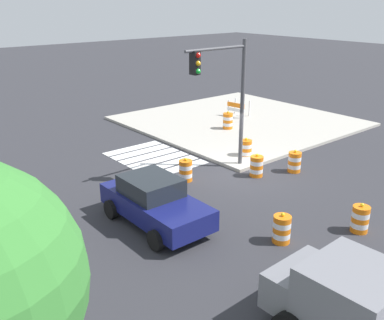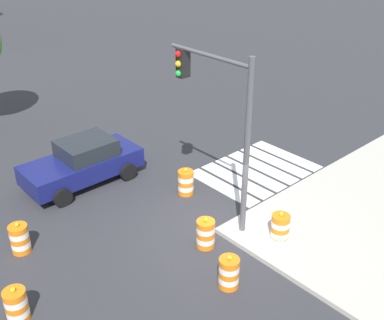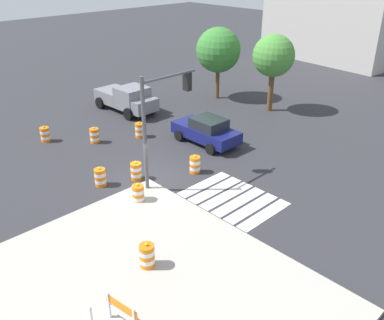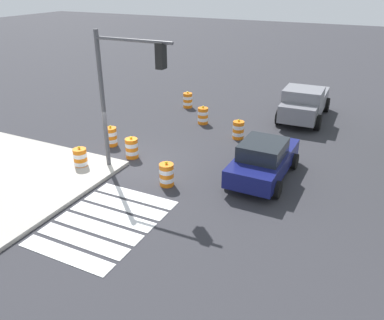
{
  "view_description": "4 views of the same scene",
  "coord_description": "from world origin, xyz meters",
  "views": [
    {
      "loc": [
        -12.53,
        13.13,
        7.23
      ],
      "look_at": [
        -0.46,
        3.12,
        1.47
      ],
      "focal_mm": 41.4,
      "sensor_mm": 36.0,
      "label": 1
    },
    {
      "loc": [
        -8.69,
        -8.62,
        9.06
      ],
      "look_at": [
        1.38,
        2.62,
        1.06
      ],
      "focal_mm": 44.6,
      "sensor_mm": 36.0,
      "label": 2
    },
    {
      "loc": [
        14.87,
        -11.31,
        10.44
      ],
      "look_at": [
        1.86,
        1.19,
        1.49
      ],
      "focal_mm": 39.37,
      "sensor_mm": 36.0,
      "label": 3
    },
    {
      "loc": [
        12.5,
        9.21,
        7.43
      ],
      "look_at": [
        -0.26,
        2.91,
        0.72
      ],
      "focal_mm": 36.74,
      "sensor_mm": 36.0,
      "label": 4
    }
  ],
  "objects": [
    {
      "name": "traffic_light_pole",
      "position": [
        0.57,
        0.54,
        3.91
      ],
      "size": [
        0.47,
        3.29,
        5.5
      ],
      "color": "#4C4C51",
      "rests_on": "sidewalk_corner"
    },
    {
      "name": "traffic_barrel_crosswalk_end",
      "position": [
        -1.4,
        -1.96,
        0.45
      ],
      "size": [
        0.56,
        0.56,
        1.02
      ],
      "color": "orange",
      "rests_on": "ground"
    },
    {
      "name": "traffic_barrel_lane_center",
      "position": [
        -0.68,
        -0.29,
        0.45
      ],
      "size": [
        0.56,
        0.56,
        1.02
      ],
      "color": "orange",
      "rests_on": "ground"
    },
    {
      "name": "traffic_barrel_far_curb",
      "position": [
        0.86,
        2.37,
        0.45
      ],
      "size": [
        0.56,
        0.56,
        1.02
      ],
      "color": "orange",
      "rests_on": "ground"
    },
    {
      "name": "traffic_barrel_median_near",
      "position": [
        -8.38,
        -1.39,
        0.45
      ],
      "size": [
        0.56,
        0.56,
        1.02
      ],
      "color": "orange",
      "rests_on": "ground"
    },
    {
      "name": "traffic_barrel_near_corner",
      "position": [
        -4.93,
        3.18,
        0.45
      ],
      "size": [
        0.56,
        0.56,
        1.02
      ],
      "color": "orange",
      "rests_on": "ground"
    },
    {
      "name": "pickup_truck",
      "position": [
        -9.25,
        5.46,
        0.97
      ],
      "size": [
        5.2,
        2.46,
        1.92
      ],
      "color": "slate",
      "rests_on": "ground"
    },
    {
      "name": "traffic_barrel_median_far",
      "position": [
        1.2,
        -1.59,
        0.45
      ],
      "size": [
        0.56,
        0.56,
        1.02
      ],
      "color": "orange",
      "rests_on": "ground"
    },
    {
      "name": "traffic_barrel_opposite_curb",
      "position": [
        -6.13,
        0.69,
        0.45
      ],
      "size": [
        0.56,
        0.56,
        1.02
      ],
      "color": "orange",
      "rests_on": "ground"
    },
    {
      "name": "ground_plane",
      "position": [
        0.0,
        0.0,
        0.0
      ],
      "size": [
        120.0,
        120.0,
        0.0
      ],
      "primitive_type": "plane",
      "color": "#2D2D33"
    },
    {
      "name": "sports_car",
      "position": [
        -1.39,
        5.52,
        0.81
      ],
      "size": [
        4.31,
        2.16,
        1.63
      ],
      "color": "navy",
      "rests_on": "ground"
    },
    {
      "name": "crosswalk_stripes",
      "position": [
        4.0,
        1.8,
        0.01
      ],
      "size": [
        4.35,
        3.2,
        0.02
      ],
      "color": "silver",
      "rests_on": "ground"
    }
  ]
}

